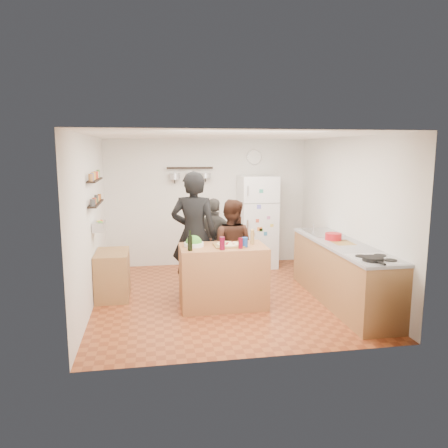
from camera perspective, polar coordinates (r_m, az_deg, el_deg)
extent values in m
plane|color=brown|center=(7.00, 0.14, -9.46)|extent=(4.20, 4.20, 0.00)
plane|color=white|center=(6.62, 0.15, 11.45)|extent=(4.20, 4.20, 0.00)
plane|color=silver|center=(8.76, -2.19, 2.79)|extent=(4.00, 0.00, 4.00)
plane|color=silver|center=(6.66, -17.06, 0.23)|extent=(0.00, 4.20, 4.20)
plane|color=silver|center=(7.31, 15.80, 1.08)|extent=(0.00, 4.20, 4.20)
cube|color=#9B6138|center=(6.48, -0.14, -6.82)|extent=(1.25, 0.72, 0.91)
cube|color=brown|center=(6.35, 0.60, -2.81)|extent=(0.42, 0.34, 0.02)
cylinder|color=#CCB586|center=(6.35, 0.60, -2.65)|extent=(0.34, 0.34, 0.02)
cylinder|color=silver|center=(6.35, -3.96, -2.67)|extent=(0.29, 0.29, 0.06)
cylinder|color=black|center=(6.07, -4.47, -2.56)|extent=(0.07, 0.07, 0.20)
cylinder|color=#55071D|center=(6.10, -0.23, -2.55)|extent=(0.08, 0.08, 0.18)
cylinder|color=#600819|center=(6.19, 2.17, -2.52)|extent=(0.06, 0.06, 0.15)
cylinder|color=olive|center=(6.48, 3.71, -1.85)|extent=(0.06, 0.06, 0.18)
cylinder|color=navy|center=(6.29, 2.74, -2.39)|extent=(0.09, 0.09, 0.14)
imported|color=black|center=(6.79, -3.94, -1.43)|extent=(0.83, 0.66, 1.98)
imported|color=black|center=(6.96, 0.90, -3.03)|extent=(0.92, 0.84, 1.53)
imported|color=#2F2C2A|center=(7.37, -1.25, -2.44)|extent=(0.95, 0.68, 1.50)
cube|color=#9E7042|center=(6.86, 15.18, -6.28)|extent=(0.63, 2.63, 0.90)
cube|color=white|center=(5.92, 19.21, -4.37)|extent=(0.60, 0.62, 0.02)
cylinder|color=black|center=(5.78, 18.87, -4.34)|extent=(0.26, 0.26, 0.05)
cube|color=silver|center=(7.51, 12.64, -1.16)|extent=(0.50, 0.80, 0.03)
cube|color=olive|center=(6.79, 15.19, -2.44)|extent=(0.30, 0.40, 0.02)
cylinder|color=#A9131A|center=(6.95, 14.09, -1.59)|extent=(0.25, 0.25, 0.10)
cube|color=white|center=(8.64, 4.39, 0.33)|extent=(0.70, 0.68, 1.80)
cylinder|color=silver|center=(8.85, 3.97, 8.68)|extent=(0.30, 0.03, 0.30)
cube|color=black|center=(6.82, -16.37, 2.59)|extent=(0.12, 1.00, 0.02)
cube|color=black|center=(6.79, -16.51, 5.52)|extent=(0.12, 1.00, 0.02)
cube|color=silver|center=(6.86, -15.99, -0.30)|extent=(0.18, 0.35, 0.14)
cube|color=#9D7441|center=(7.09, -14.33, -6.42)|extent=(0.50, 0.80, 0.73)
cube|color=black|center=(8.57, -4.47, 7.31)|extent=(0.90, 0.04, 0.04)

